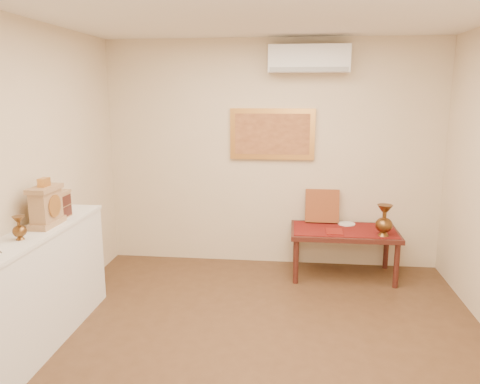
# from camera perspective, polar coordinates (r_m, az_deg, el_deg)

# --- Properties ---
(floor) EXTENTS (4.50, 4.50, 0.00)m
(floor) POSITION_cam_1_polar(r_m,az_deg,el_deg) (3.94, 2.03, -19.86)
(floor) COLOR brown
(floor) RESTS_ON ground
(wall_back) EXTENTS (4.00, 0.02, 2.70)m
(wall_back) POSITION_cam_1_polar(r_m,az_deg,el_deg) (5.64, 3.93, 4.56)
(wall_back) COLOR beige
(wall_back) RESTS_ON ground
(wall_front) EXTENTS (4.00, 0.02, 2.70)m
(wall_front) POSITION_cam_1_polar(r_m,az_deg,el_deg) (1.34, -5.66, -21.40)
(wall_front) COLOR beige
(wall_front) RESTS_ON ground
(wall_left) EXTENTS (0.02, 4.50, 2.70)m
(wall_left) POSITION_cam_1_polar(r_m,az_deg,el_deg) (4.09, -26.98, 0.39)
(wall_left) COLOR beige
(wall_left) RESTS_ON ground
(brass_urn_small) EXTENTS (0.11, 0.11, 0.24)m
(brass_urn_small) POSITION_cam_1_polar(r_m,az_deg,el_deg) (3.94, -25.35, -3.62)
(brass_urn_small) COLOR brown
(brass_urn_small) RESTS_ON display_ledge
(table_cloth) EXTENTS (1.14, 0.59, 0.01)m
(table_cloth) POSITION_cam_1_polar(r_m,az_deg,el_deg) (5.47, 12.58, -4.47)
(table_cloth) COLOR maroon
(table_cloth) RESTS_ON low_table
(brass_urn_tall) EXTENTS (0.19, 0.19, 0.42)m
(brass_urn_tall) POSITION_cam_1_polar(r_m,az_deg,el_deg) (5.28, 17.19, -2.92)
(brass_urn_tall) COLOR brown
(brass_urn_tall) RESTS_ON table_cloth
(plate) EXTENTS (0.20, 0.20, 0.01)m
(plate) POSITION_cam_1_polar(r_m,az_deg,el_deg) (5.67, 12.86, -3.80)
(plate) COLOR white
(plate) RESTS_ON table_cloth
(menu) EXTENTS (0.18, 0.25, 0.01)m
(menu) POSITION_cam_1_polar(r_m,az_deg,el_deg) (5.33, 11.42, -4.75)
(menu) COLOR maroon
(menu) RESTS_ON table_cloth
(cushion) EXTENTS (0.40, 0.18, 0.41)m
(cushion) POSITION_cam_1_polar(r_m,az_deg,el_deg) (5.67, 9.98, -1.67)
(cushion) COLOR maroon
(cushion) RESTS_ON table_cloth
(display_ledge) EXTENTS (0.37, 2.02, 0.98)m
(display_ledge) POSITION_cam_1_polar(r_m,az_deg,el_deg) (4.24, -23.84, -11.10)
(display_ledge) COLOR white
(display_ledge) RESTS_ON floor
(mantel_clock) EXTENTS (0.17, 0.36, 0.41)m
(mantel_clock) POSITION_cam_1_polar(r_m,az_deg,el_deg) (4.24, -22.54, -1.55)
(mantel_clock) COLOR tan
(mantel_clock) RESTS_ON display_ledge
(wooden_chest) EXTENTS (0.16, 0.21, 0.24)m
(wooden_chest) POSITION_cam_1_polar(r_m,az_deg,el_deg) (4.49, -21.25, -1.41)
(wooden_chest) COLOR tan
(wooden_chest) RESTS_ON display_ledge
(low_table) EXTENTS (1.20, 0.70, 0.55)m
(low_table) POSITION_cam_1_polar(r_m,az_deg,el_deg) (5.49, 12.55, -5.17)
(low_table) COLOR #451B14
(low_table) RESTS_ON floor
(painting) EXTENTS (1.00, 0.06, 0.60)m
(painting) POSITION_cam_1_polar(r_m,az_deg,el_deg) (5.59, 3.95, 7.07)
(painting) COLOR #CA8940
(painting) RESTS_ON wall_back
(ac_unit) EXTENTS (0.90, 0.25, 0.30)m
(ac_unit) POSITION_cam_1_polar(r_m,az_deg,el_deg) (5.47, 8.39, 15.76)
(ac_unit) COLOR silver
(ac_unit) RESTS_ON wall_back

